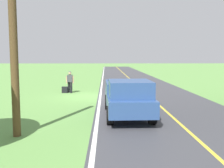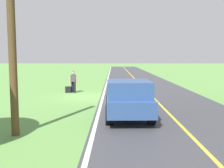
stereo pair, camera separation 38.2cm
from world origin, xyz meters
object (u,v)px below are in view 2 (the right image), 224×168
(suitcase_carried, at_px, (68,90))
(pickup_truck_passing, at_px, (128,97))
(hitchhiker_walking, at_px, (73,81))
(utility_pole_roadside, at_px, (12,30))

(suitcase_carried, relative_size, pickup_truck_passing, 0.09)
(suitcase_carried, bearing_deg, hitchhiker_walking, 100.86)
(utility_pole_roadside, bearing_deg, suitcase_carried, -89.75)
(hitchhiker_walking, relative_size, suitcase_carried, 3.44)
(pickup_truck_passing, bearing_deg, suitcase_carried, -62.80)
(suitcase_carried, relative_size, utility_pole_roadside, 0.07)
(pickup_truck_passing, height_order, utility_pole_roadside, utility_pole_roadside)
(hitchhiker_walking, bearing_deg, pickup_truck_passing, 114.69)
(utility_pole_roadside, bearing_deg, hitchhiker_walking, -91.85)
(hitchhiker_walking, xyz_separation_m, pickup_truck_passing, (-3.91, 8.50, -0.01))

